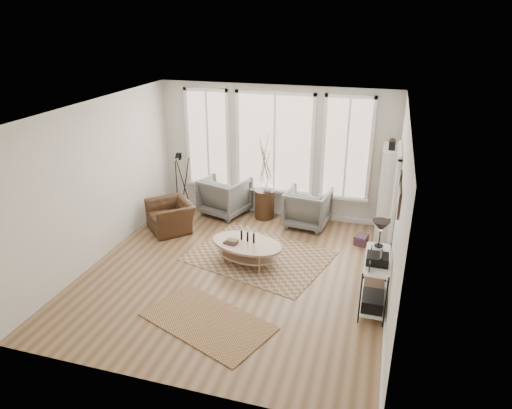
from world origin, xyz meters
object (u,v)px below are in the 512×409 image
(low_shelf, at_px, (375,277))
(armchair_left, at_px, (225,196))
(side_table, at_px, (265,181))
(bookcase, at_px, (387,193))
(coffee_table, at_px, (246,247))
(armchair_right, at_px, (308,208))
(accent_chair, at_px, (171,216))

(low_shelf, relative_size, armchair_left, 1.37)
(armchair_left, bearing_deg, side_table, -160.37)
(bookcase, xyz_separation_m, side_table, (-2.58, 0.22, -0.08))
(coffee_table, xyz_separation_m, side_table, (-0.22, 2.07, 0.55))
(low_shelf, height_order, armchair_left, low_shelf)
(bookcase, height_order, armchair_left, bookcase)
(armchair_right, bearing_deg, accent_chair, 27.32)
(armchair_right, height_order, side_table, side_table)
(low_shelf, distance_m, armchair_left, 4.38)
(armchair_right, bearing_deg, armchair_left, 3.81)
(coffee_table, bearing_deg, side_table, 96.19)
(bookcase, distance_m, accent_chair, 4.46)
(coffee_table, distance_m, accent_chair, 2.16)
(armchair_left, bearing_deg, low_shelf, 159.19)
(side_table, distance_m, accent_chair, 2.16)
(coffee_table, relative_size, armchair_left, 1.56)
(bookcase, relative_size, side_table, 1.13)
(bookcase, relative_size, low_shelf, 1.58)
(bookcase, xyz_separation_m, coffee_table, (-2.36, -1.84, -0.62))
(armchair_left, distance_m, accent_chair, 1.39)
(armchair_left, height_order, side_table, side_table)
(bookcase, relative_size, coffee_table, 1.38)
(bookcase, bearing_deg, armchair_right, 176.86)
(low_shelf, relative_size, side_table, 0.72)
(low_shelf, height_order, coffee_table, low_shelf)
(bookcase, xyz_separation_m, accent_chair, (-4.31, -0.93, -0.65))
(side_table, height_order, accent_chair, side_table)
(armchair_left, xyz_separation_m, armchair_right, (1.91, -0.10, -0.02))
(coffee_table, bearing_deg, armchair_right, 68.15)
(bookcase, xyz_separation_m, low_shelf, (-0.06, -2.52, -0.44))
(coffee_table, distance_m, armchair_right, 2.08)
(low_shelf, bearing_deg, bookcase, 88.72)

